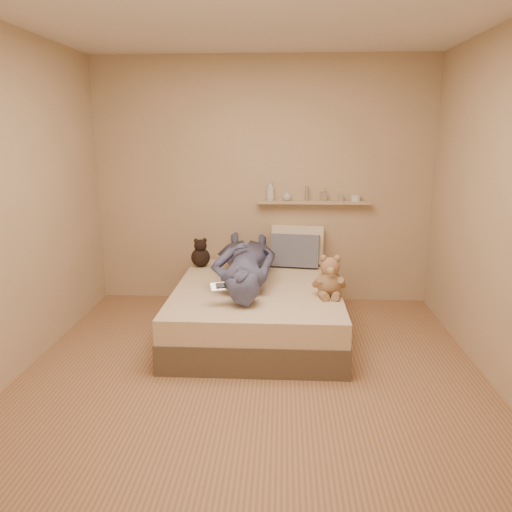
# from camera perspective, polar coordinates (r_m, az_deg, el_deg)

# --- Properties ---
(room) EXTENTS (3.80, 3.80, 3.80)m
(room) POSITION_cam_1_polar(r_m,az_deg,el_deg) (3.51, -0.58, 5.36)
(room) COLOR #9F7352
(room) RESTS_ON ground
(bed) EXTENTS (1.50, 1.90, 0.45)m
(bed) POSITION_cam_1_polar(r_m,az_deg,el_deg) (4.68, 0.19, -6.02)
(bed) COLOR brown
(bed) RESTS_ON floor
(game_console) EXTENTS (0.20, 0.13, 0.06)m
(game_console) POSITION_cam_1_polar(r_m,az_deg,el_deg) (4.05, -3.93, -3.51)
(game_console) COLOR #B3B5BA
(game_console) RESTS_ON bed
(teddy_bear) EXTENTS (0.30, 0.29, 0.37)m
(teddy_bear) POSITION_cam_1_polar(r_m,az_deg,el_deg) (4.32, 8.39, -2.63)
(teddy_bear) COLOR #9C7755
(teddy_bear) RESTS_ON bed
(dark_plush) EXTENTS (0.20, 0.20, 0.31)m
(dark_plush) POSITION_cam_1_polar(r_m,az_deg,el_deg) (5.25, -6.36, 0.19)
(dark_plush) COLOR black
(dark_plush) RESTS_ON bed
(pillow_cream) EXTENTS (0.58, 0.34, 0.43)m
(pillow_cream) POSITION_cam_1_polar(r_m,az_deg,el_deg) (5.36, 4.76, 1.26)
(pillow_cream) COLOR beige
(pillow_cream) RESTS_ON bed
(pillow_grey) EXTENTS (0.52, 0.28, 0.36)m
(pillow_grey) POSITION_cam_1_polar(r_m,az_deg,el_deg) (5.22, 4.48, 0.61)
(pillow_grey) COLOR slate
(pillow_grey) RESTS_ON bed
(person) EXTENTS (0.66, 1.65, 0.39)m
(person) POSITION_cam_1_polar(r_m,az_deg,el_deg) (4.69, -1.30, -0.60)
(person) COLOR #4A5075
(person) RESTS_ON bed
(wall_shelf) EXTENTS (1.20, 0.12, 0.03)m
(wall_shelf) POSITION_cam_1_polar(r_m,az_deg,el_deg) (5.36, 6.61, 6.12)
(wall_shelf) COLOR tan
(wall_shelf) RESTS_ON wall_back
(shelf_bottles) EXTENTS (1.01, 0.12, 0.21)m
(shelf_bottles) POSITION_cam_1_polar(r_m,az_deg,el_deg) (5.34, 5.13, 7.08)
(shelf_bottles) COLOR silver
(shelf_bottles) RESTS_ON wall_shelf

